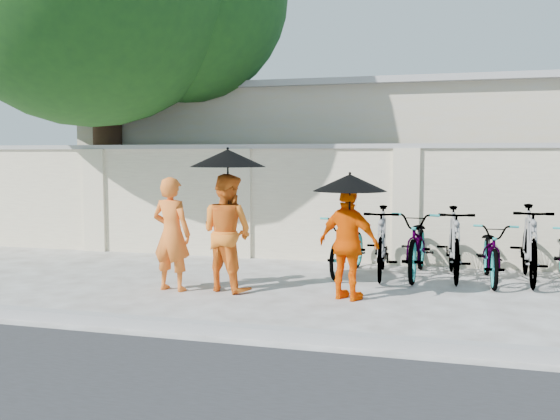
# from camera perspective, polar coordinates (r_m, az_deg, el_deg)

# --- Properties ---
(ground) EXTENTS (80.00, 80.00, 0.00)m
(ground) POSITION_cam_1_polar(r_m,az_deg,el_deg) (8.41, -4.17, -7.92)
(ground) COLOR silver
(kerb) EXTENTS (40.00, 0.16, 0.12)m
(kerb) POSITION_cam_1_polar(r_m,az_deg,el_deg) (6.87, -9.08, -10.43)
(kerb) COLOR #9C9C9C
(kerb) RESTS_ON ground
(compound_wall) EXTENTS (20.00, 0.30, 2.00)m
(compound_wall) POSITION_cam_1_polar(r_m,az_deg,el_deg) (11.09, 6.33, 0.43)
(compound_wall) COLOR #EFE6C1
(compound_wall) RESTS_ON ground
(building_behind) EXTENTS (14.00, 6.00, 3.20)m
(building_behind) POSITION_cam_1_polar(r_m,az_deg,el_deg) (14.73, 12.63, 3.81)
(building_behind) COLOR #B6B0A6
(building_behind) RESTS_ON ground
(monk_left) EXTENTS (0.62, 0.45, 1.59)m
(monk_left) POSITION_cam_1_polar(r_m,az_deg,el_deg) (8.79, -9.89, -2.17)
(monk_left) COLOR orange
(monk_left) RESTS_ON ground
(monk_center) EXTENTS (0.95, 0.85, 1.63)m
(monk_center) POSITION_cam_1_polar(r_m,az_deg,el_deg) (8.68, -4.88, -2.05)
(monk_center) COLOR orange
(monk_center) RESTS_ON ground
(parasol_center) EXTENTS (1.04, 1.04, 1.04)m
(parasol_center) POSITION_cam_1_polar(r_m,az_deg,el_deg) (8.53, -4.80, 4.74)
(parasol_center) COLOR black
(parasol_center) RESTS_ON ground
(monk_right) EXTENTS (0.94, 0.66, 1.48)m
(monk_right) POSITION_cam_1_polar(r_m,az_deg,el_deg) (8.14, 6.30, -3.06)
(monk_right) COLOR #FF5C00
(monk_right) RESTS_ON ground
(parasol_right) EXTENTS (0.95, 0.95, 0.80)m
(parasol_right) POSITION_cam_1_polar(r_m,az_deg,el_deg) (7.99, 6.40, 2.50)
(parasol_right) COLOR black
(parasol_right) RESTS_ON ground
(bike_0) EXTENTS (0.81, 1.85, 0.95)m
(bike_0) POSITION_cam_1_polar(r_m,az_deg,el_deg) (9.93, 6.26, -3.16)
(bike_0) COLOR #A09EA8
(bike_0) RESTS_ON ground
(bike_1) EXTENTS (0.64, 1.85, 1.10)m
(bike_1) POSITION_cam_1_polar(r_m,az_deg,el_deg) (9.76, 9.30, -2.90)
(bike_1) COLOR #A09EA8
(bike_1) RESTS_ON ground
(bike_2) EXTENTS (0.76, 2.00, 1.04)m
(bike_2) POSITION_cam_1_polar(r_m,az_deg,el_deg) (9.89, 12.51, -3.01)
(bike_2) COLOR #A09EA8
(bike_2) RESTS_ON ground
(bike_3) EXTENTS (0.64, 1.86, 1.10)m
(bike_3) POSITION_cam_1_polar(r_m,az_deg,el_deg) (9.83, 15.63, -2.94)
(bike_3) COLOR #A09EA8
(bike_3) RESTS_ON ground
(bike_4) EXTENTS (0.68, 1.77, 0.91)m
(bike_4) POSITION_cam_1_polar(r_m,az_deg,el_deg) (9.74, 18.79, -3.65)
(bike_4) COLOR #A09EA8
(bike_4) RESTS_ON ground
(bike_5) EXTENTS (0.57, 1.92, 1.15)m
(bike_5) POSITION_cam_1_polar(r_m,az_deg,el_deg) (9.92, 21.86, -2.91)
(bike_5) COLOR #A09EA8
(bike_5) RESTS_ON ground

